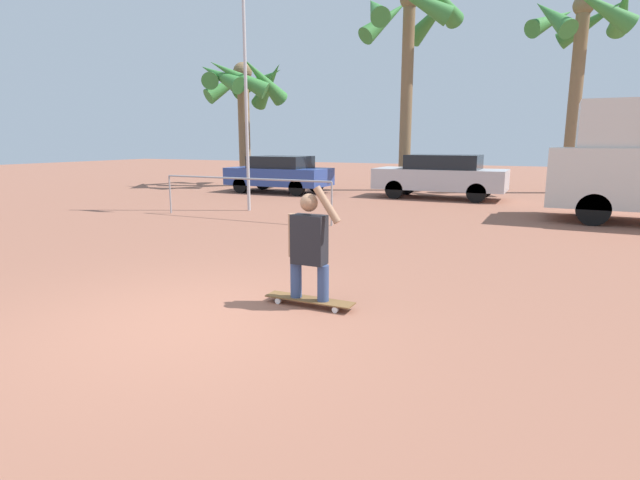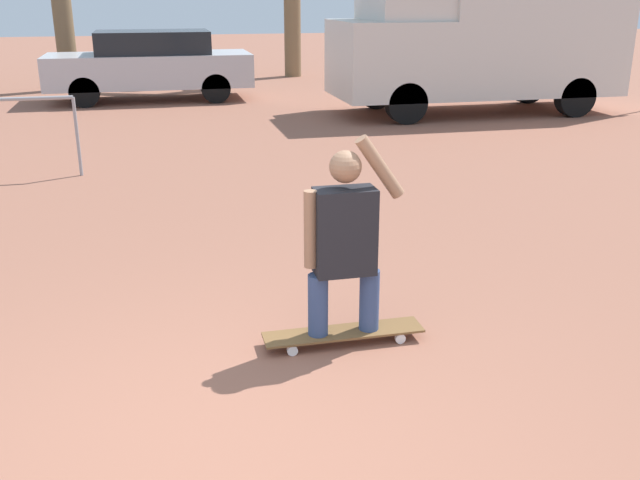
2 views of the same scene
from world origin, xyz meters
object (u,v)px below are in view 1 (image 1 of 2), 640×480
(palm_tree_center_background, at_px, (409,24))
(person_skateboarder, at_px, (309,242))
(palm_tree_near_van, at_px, (581,32))
(parked_car_blue, at_px, (279,173))
(skateboard, at_px, (309,300))
(parked_car_silver, at_px, (441,175))
(flagpole, at_px, (247,61))
(palm_tree_far_left, at_px, (242,85))

(palm_tree_center_background, bearing_deg, person_skateboarder, -78.22)
(person_skateboarder, relative_size, palm_tree_center_background, 0.17)
(palm_tree_near_van, bearing_deg, person_skateboarder, -100.05)
(parked_car_blue, relative_size, palm_tree_center_background, 0.50)
(skateboard, xyz_separation_m, parked_car_silver, (-1.14, 12.56, 0.73))
(parked_car_silver, relative_size, palm_tree_near_van, 0.60)
(parked_car_blue, bearing_deg, palm_tree_center_background, 35.88)
(parked_car_blue, distance_m, flagpole, 6.26)
(palm_tree_near_van, height_order, flagpole, palm_tree_near_van)
(palm_tree_far_left, bearing_deg, parked_car_silver, -8.16)
(palm_tree_near_van, height_order, palm_tree_center_background, palm_tree_center_background)
(palm_tree_far_left, bearing_deg, skateboard, -53.46)
(palm_tree_center_background, distance_m, flagpole, 8.58)
(skateboard, distance_m, person_skateboarder, 0.73)
(parked_car_blue, distance_m, palm_tree_far_left, 5.12)
(parked_car_blue, xyz_separation_m, palm_tree_center_background, (4.19, 3.03, 5.71))
(palm_tree_far_left, bearing_deg, flagpole, -54.85)
(parked_car_silver, distance_m, palm_tree_near_van, 7.73)
(skateboard, bearing_deg, parked_car_blue, 121.62)
(parked_car_silver, bearing_deg, palm_tree_far_left, 171.84)
(palm_tree_center_background, xyz_separation_m, palm_tree_far_left, (-7.17, -1.02, -2.06))
(palm_tree_center_background, relative_size, palm_tree_far_left, 1.44)
(parked_car_silver, xyz_separation_m, palm_tree_near_van, (4.08, 4.05, 5.17))
(skateboard, height_order, palm_tree_far_left, palm_tree_far_left)
(person_skateboarder, height_order, flagpole, flagpole)
(palm_tree_near_van, distance_m, palm_tree_center_background, 6.31)
(parked_car_blue, bearing_deg, person_skateboarder, -58.39)
(palm_tree_near_van, height_order, palm_tree_far_left, palm_tree_near_van)
(person_skateboarder, distance_m, palm_tree_center_background, 16.23)
(parked_car_silver, xyz_separation_m, flagpole, (-4.27, -5.61, 3.35))
(flagpole, bearing_deg, parked_car_silver, 52.73)
(palm_tree_far_left, xyz_separation_m, flagpole, (4.87, -6.92, -0.24))
(skateboard, relative_size, parked_car_blue, 0.28)
(palm_tree_center_background, xyz_separation_m, flagpole, (-2.30, -7.94, -2.30))
(skateboard, bearing_deg, palm_tree_far_left, 126.54)
(skateboard, xyz_separation_m, palm_tree_far_left, (-10.28, 13.87, 4.32))
(skateboard, height_order, person_skateboarder, person_skateboarder)
(palm_tree_near_van, bearing_deg, parked_car_blue, -155.08)
(parked_car_silver, bearing_deg, person_skateboarder, -84.83)
(parked_car_silver, xyz_separation_m, parked_car_blue, (-6.16, -0.71, -0.05))
(person_skateboarder, bearing_deg, palm_tree_far_left, 126.53)
(palm_tree_near_van, bearing_deg, palm_tree_center_background, -164.07)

